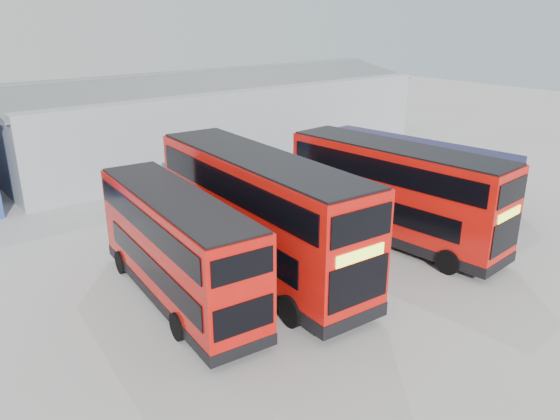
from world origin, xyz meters
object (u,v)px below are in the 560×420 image
object	(u,v)px
maintenance_shed	(211,115)
double_decker_centre	(259,217)
double_decker_right	(394,194)
double_decker_left	(177,249)
single_decker_blue	(412,170)

from	to	relation	value
maintenance_shed	double_decker_centre	distance (m)	21.14
double_decker_right	double_decker_centre	bearing A→B (deg)	166.13
maintenance_shed	double_decker_centre	size ratio (longest dim) A/B	2.67
double_decker_left	maintenance_shed	bearing A→B (deg)	-119.60
maintenance_shed	double_decker_left	world-z (taller)	maintenance_shed
maintenance_shed	double_decker_left	xyz separation A→B (m)	(-13.11, -18.76, -0.63)
maintenance_shed	double_decker_left	distance (m)	22.90
double_decker_left	single_decker_blue	xyz separation A→B (m)	(15.90, 2.39, -0.46)
double_decker_left	double_decker_right	distance (m)	10.21
maintenance_shed	double_decker_right	bearing A→B (deg)	-98.49
maintenance_shed	double_decker_left	size ratio (longest dim) A/B	3.20
maintenance_shed	double_decker_centre	world-z (taller)	maintenance_shed
double_decker_centre	double_decker_right	bearing A→B (deg)	-5.53
double_decker_left	double_decker_centre	size ratio (longest dim) A/B	0.84
double_decker_left	double_decker_centre	distance (m)	3.54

